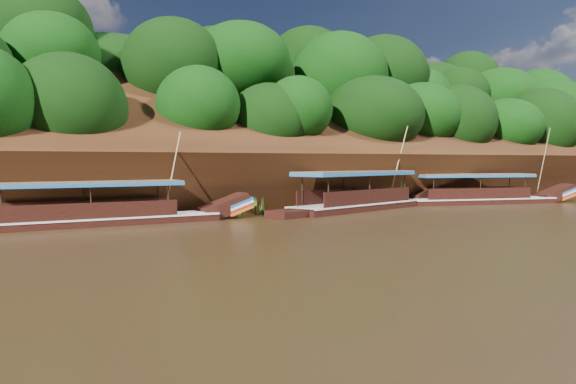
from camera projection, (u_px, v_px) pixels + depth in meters
name	position (u px, v px, depth m)	size (l,w,h in m)	color
ground	(425.00, 223.00, 29.46)	(160.00, 160.00, 0.00)	black
riverbank	(234.00, 177.00, 48.68)	(120.00, 30.06, 19.40)	black
boat_0	(490.00, 197.00, 42.94)	(14.05, 5.74, 6.18)	black
boat_1	(370.00, 200.00, 38.09)	(15.10, 5.80, 6.18)	black
boat_2	(117.00, 215.00, 28.97)	(14.29, 2.51, 5.29)	black
reeds	(292.00, 198.00, 36.35)	(48.74, 2.17, 2.23)	#3B731C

